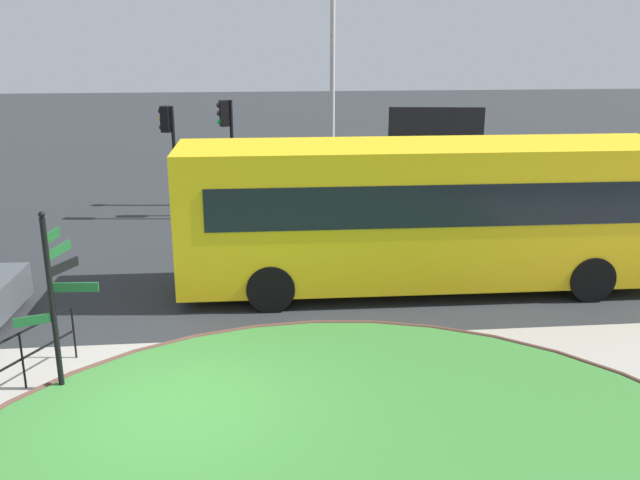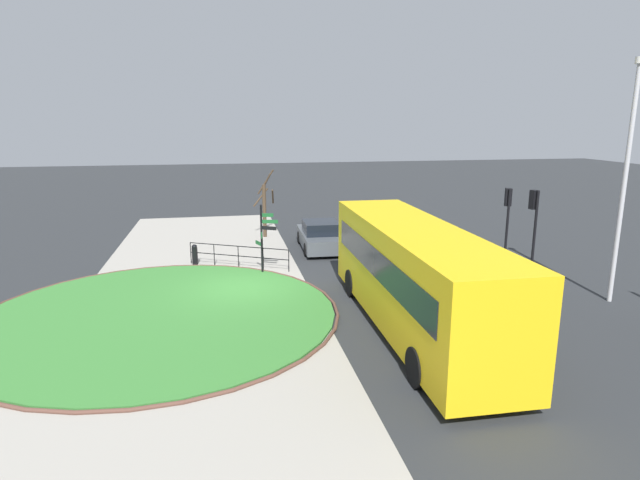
# 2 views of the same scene
# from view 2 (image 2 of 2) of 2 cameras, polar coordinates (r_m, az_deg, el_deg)

# --- Properties ---
(ground) EXTENTS (120.00, 120.00, 0.00)m
(ground) POSITION_cam_2_polar(r_m,az_deg,el_deg) (20.43, -8.26, -5.37)
(ground) COLOR #282B2D
(sidewalk_paving) EXTENTS (32.00, 8.48, 0.02)m
(sidewalk_paving) POSITION_cam_2_polar(r_m,az_deg,el_deg) (20.44, -13.22, -5.55)
(sidewalk_paving) COLOR #9E998E
(sidewalk_paving) RESTS_ON ground
(grass_island) EXTENTS (11.74, 11.74, 0.10)m
(grass_island) POSITION_cam_2_polar(r_m,az_deg,el_deg) (18.37, -17.19, -7.80)
(grass_island) COLOR #387A33
(grass_island) RESTS_ON ground
(grass_kerb_ring) EXTENTS (12.05, 12.05, 0.11)m
(grass_kerb_ring) POSITION_cam_2_polar(r_m,az_deg,el_deg) (18.36, -17.19, -7.78)
(grass_kerb_ring) COLOR brown
(grass_kerb_ring) RESTS_ON ground
(signpost_directional) EXTENTS (1.30, 0.91, 2.99)m
(signpost_directional) POSITION_cam_2_polar(r_m,az_deg,el_deg) (21.90, -6.21, 0.51)
(signpost_directional) COLOR black
(signpost_directional) RESTS_ON ground
(bollard_foreground) EXTENTS (0.26, 0.26, 0.94)m
(bollard_foreground) POSITION_cam_2_polar(r_m,az_deg,el_deg) (24.16, -13.48, -1.52)
(bollard_foreground) COLOR black
(bollard_foreground) RESTS_ON ground
(railing_grass_edge) EXTENTS (2.24, 4.22, 0.99)m
(railing_grass_edge) POSITION_cam_2_polar(r_m,az_deg,el_deg) (23.24, -8.90, -1.48)
(railing_grass_edge) COLOR black
(railing_grass_edge) RESTS_ON ground
(bus_yellow) EXTENTS (10.75, 2.62, 3.26)m
(bus_yellow) POSITION_cam_2_polar(r_m,az_deg,el_deg) (16.23, 10.21, -3.81)
(bus_yellow) COLOR yellow
(bus_yellow) RESTS_ON ground
(car_near_lane) EXTENTS (4.33, 1.99, 1.40)m
(car_near_lane) POSITION_cam_2_polar(r_m,az_deg,el_deg) (30.61, 8.49, 2.03)
(car_near_lane) COLOR navy
(car_near_lane) RESTS_ON ground
(car_trailing) EXTENTS (4.48, 2.06, 1.45)m
(car_trailing) POSITION_cam_2_polar(r_m,az_deg,el_deg) (26.27, 0.03, 0.40)
(car_trailing) COLOR #474C51
(car_trailing) RESTS_ON ground
(traffic_light_near) EXTENTS (0.48, 0.32, 3.61)m
(traffic_light_near) POSITION_cam_2_polar(r_m,az_deg,el_deg) (23.02, 22.24, 2.67)
(traffic_light_near) COLOR black
(traffic_light_near) RESTS_ON ground
(traffic_light_far) EXTENTS (0.48, 0.32, 3.46)m
(traffic_light_far) POSITION_cam_2_polar(r_m,az_deg,el_deg) (24.41, 19.76, 3.17)
(traffic_light_far) COLOR black
(traffic_light_far) RESTS_ON ground
(lamppost_tall) EXTENTS (0.32, 0.32, 8.38)m
(lamppost_tall) POSITION_cam_2_polar(r_m,az_deg,el_deg) (20.80, 30.30, 5.99)
(lamppost_tall) COLOR #B7B7BC
(lamppost_tall) RESTS_ON ground
(street_tree_bare) EXTENTS (1.19, 1.22, 3.72)m
(street_tree_bare) POSITION_cam_2_polar(r_m,az_deg,el_deg) (29.07, -6.02, 3.77)
(street_tree_bare) COLOR #423323
(street_tree_bare) RESTS_ON ground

